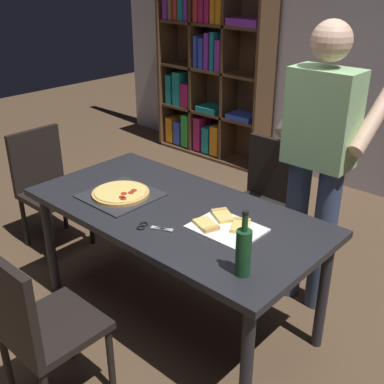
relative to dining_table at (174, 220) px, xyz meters
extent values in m
plane|color=brown|center=(0.00, 0.00, -0.68)|extent=(12.00, 12.00, 0.00)
cube|color=#BCB7C6|center=(0.00, 2.60, 0.72)|extent=(6.40, 0.10, 2.80)
cube|color=#232328|center=(0.00, 0.00, 0.05)|extent=(1.74, 0.87, 0.04)
cylinder|color=#232328|center=(-0.79, -0.36, -0.32)|extent=(0.06, 0.06, 0.71)
cylinder|color=#232328|center=(0.79, -0.36, -0.32)|extent=(0.06, 0.06, 0.71)
cylinder|color=#232328|center=(-0.79, 0.36, -0.32)|extent=(0.06, 0.06, 0.71)
cylinder|color=#232328|center=(0.79, 0.36, -0.32)|extent=(0.06, 0.06, 0.71)
cube|color=black|center=(0.00, -0.84, -0.25)|extent=(0.42, 0.42, 0.04)
cube|color=black|center=(0.00, -1.03, 0.00)|extent=(0.42, 0.04, 0.45)
cylinder|color=black|center=(0.18, -0.66, -0.47)|extent=(0.04, 0.04, 0.41)
cylinder|color=black|center=(-0.18, -0.66, -0.47)|extent=(0.04, 0.04, 0.41)
cylinder|color=black|center=(-0.18, -1.02, -0.47)|extent=(0.04, 0.04, 0.41)
cube|color=black|center=(0.00, 0.84, -0.25)|extent=(0.42, 0.42, 0.04)
cube|color=black|center=(0.00, 1.03, 0.00)|extent=(0.42, 0.04, 0.45)
cylinder|color=black|center=(-0.18, 0.66, -0.47)|extent=(0.04, 0.04, 0.41)
cylinder|color=black|center=(0.18, 0.66, -0.47)|extent=(0.04, 0.04, 0.41)
cylinder|color=black|center=(-0.18, 1.02, -0.47)|extent=(0.04, 0.04, 0.41)
cylinder|color=black|center=(0.18, 1.02, -0.47)|extent=(0.04, 0.04, 0.41)
cube|color=black|center=(-1.27, 0.00, -0.25)|extent=(0.42, 0.42, 0.04)
cube|color=black|center=(-1.46, 0.00, 0.00)|extent=(0.04, 0.42, 0.45)
cylinder|color=black|center=(-1.09, -0.18, -0.47)|extent=(0.04, 0.04, 0.41)
cylinder|color=black|center=(-1.09, 0.18, -0.47)|extent=(0.04, 0.04, 0.41)
cylinder|color=black|center=(-1.45, -0.18, -0.47)|extent=(0.04, 0.04, 0.41)
cylinder|color=black|center=(-1.45, 0.18, -0.47)|extent=(0.04, 0.04, 0.41)
cube|color=#513823|center=(-2.36, 2.35, 0.30)|extent=(0.03, 0.35, 1.95)
cube|color=#513823|center=(-0.99, 2.35, 0.30)|extent=(0.03, 0.35, 1.95)
cube|color=#513823|center=(-1.67, 2.35, -0.66)|extent=(1.40, 0.35, 0.03)
cube|color=#513823|center=(-1.67, 2.51, 0.30)|extent=(1.40, 0.03, 1.95)
cube|color=#513823|center=(-1.67, 2.35, -0.17)|extent=(1.34, 0.29, 0.03)
cube|color=#513823|center=(-1.67, 2.35, 0.30)|extent=(1.34, 0.29, 0.03)
cube|color=#513823|center=(-1.67, 2.35, 0.77)|extent=(1.34, 0.29, 0.03)
cube|color=#513823|center=(-1.90, 2.35, 0.30)|extent=(0.03, 0.29, 1.89)
cube|color=#513823|center=(-1.45, 2.35, 0.30)|extent=(0.03, 0.29, 1.89)
cube|color=orange|center=(-2.25, 2.33, -0.48)|extent=(0.10, 0.22, 0.30)
cube|color=blue|center=(-2.12, 2.33, -0.49)|extent=(0.09, 0.22, 0.28)
cube|color=green|center=(-1.99, 2.33, -0.44)|extent=(0.11, 0.22, 0.38)
cube|color=#B21E66|center=(-1.80, 2.33, -0.44)|extent=(0.09, 0.22, 0.38)
cube|color=teal|center=(-1.67, 2.33, -0.48)|extent=(0.10, 0.22, 0.30)
cube|color=orange|center=(-1.55, 2.33, -0.46)|extent=(0.11, 0.22, 0.34)
cube|color=teal|center=(-2.25, 2.33, 0.01)|extent=(0.08, 0.22, 0.34)
cube|color=teal|center=(-2.12, 2.33, 0.03)|extent=(0.11, 0.22, 0.39)
cube|color=#B21E66|center=(-1.99, 2.33, -0.02)|extent=(0.11, 0.22, 0.27)
cube|color=teal|center=(-1.67, 2.33, -0.13)|extent=(0.27, 0.25, 0.06)
cube|color=blue|center=(-1.23, 2.33, -0.13)|extent=(0.30, 0.25, 0.06)
cube|color=blue|center=(-1.83, 2.33, 0.48)|extent=(0.05, 0.22, 0.34)
cube|color=blue|center=(-1.75, 2.33, 0.48)|extent=(0.06, 0.22, 0.32)
cube|color=purple|center=(-1.67, 2.33, 0.50)|extent=(0.06, 0.22, 0.38)
cube|color=teal|center=(-1.60, 2.33, 0.51)|extent=(0.05, 0.22, 0.39)
cube|color=purple|center=(-1.52, 2.33, 0.48)|extent=(0.07, 0.22, 0.32)
cube|color=purple|center=(-2.28, 2.33, 0.94)|extent=(0.07, 0.22, 0.31)
cube|color=olive|center=(-2.20, 2.33, 0.92)|extent=(0.05, 0.22, 0.27)
cube|color=red|center=(-2.12, 2.33, 0.97)|extent=(0.05, 0.22, 0.37)
cube|color=teal|center=(-2.04, 2.33, 0.97)|extent=(0.07, 0.22, 0.37)
cube|color=purple|center=(-1.97, 2.33, 0.98)|extent=(0.05, 0.22, 0.38)
cube|color=red|center=(-1.83, 2.33, 0.93)|extent=(0.06, 0.22, 0.29)
cube|color=#B21E66|center=(-1.75, 2.33, 0.92)|extent=(0.06, 0.22, 0.27)
cube|color=#B21E66|center=(-1.67, 2.33, 0.97)|extent=(0.06, 0.22, 0.36)
cube|color=orange|center=(-1.60, 2.33, 0.93)|extent=(0.06, 0.22, 0.28)
cube|color=orange|center=(-1.52, 2.33, 0.96)|extent=(0.07, 0.22, 0.35)
cube|color=purple|center=(-1.23, 2.33, 0.82)|extent=(0.38, 0.25, 0.07)
cylinder|color=#38476B|center=(0.60, 0.69, -0.20)|extent=(0.14, 0.14, 0.95)
cylinder|color=#38476B|center=(0.40, 0.69, -0.20)|extent=(0.14, 0.14, 0.95)
cube|color=#99CC8C|center=(0.50, 0.69, 0.55)|extent=(0.38, 0.22, 0.55)
sphere|color=#E0B293|center=(0.50, 0.69, 0.96)|extent=(0.22, 0.22, 0.22)
cylinder|color=#E0B293|center=(0.73, 0.87, 0.58)|extent=(0.09, 0.50, 0.39)
cylinder|color=#E0B293|center=(0.27, 0.87, 0.58)|extent=(0.09, 0.50, 0.39)
cube|color=#2D2D33|center=(-0.35, -0.10, 0.08)|extent=(0.40, 0.40, 0.01)
cylinder|color=tan|center=(-0.35, -0.10, 0.09)|extent=(0.34, 0.34, 0.02)
cylinder|color=#EACC6B|center=(-0.35, -0.10, 0.11)|extent=(0.31, 0.31, 0.01)
cylinder|color=#B22819|center=(-0.27, -0.15, 0.11)|extent=(0.04, 0.04, 0.00)
cylinder|color=#B22819|center=(-0.30, -0.11, 0.11)|extent=(0.04, 0.04, 0.00)
cylinder|color=#B22819|center=(-0.29, -0.04, 0.11)|extent=(0.04, 0.04, 0.00)
cylinder|color=#B22819|center=(-0.28, -0.07, 0.11)|extent=(0.04, 0.04, 0.00)
cylinder|color=#B22819|center=(-0.25, -0.16, 0.11)|extent=(0.04, 0.04, 0.00)
cube|color=white|center=(0.37, 0.01, 0.08)|extent=(0.36, 0.28, 0.01)
cube|color=#EACC6B|center=(0.28, 0.09, 0.09)|extent=(0.17, 0.15, 0.02)
cube|color=tan|center=(0.23, 0.12, 0.10)|extent=(0.07, 0.09, 0.02)
cube|color=#EACC6B|center=(0.42, 0.06, 0.09)|extent=(0.15, 0.17, 0.02)
cube|color=tan|center=(0.39, 0.11, 0.10)|extent=(0.09, 0.06, 0.02)
cube|color=#EACC6B|center=(0.28, -0.05, 0.09)|extent=(0.16, 0.13, 0.02)
cube|color=tan|center=(0.33, -0.07, 0.10)|extent=(0.05, 0.09, 0.02)
cylinder|color=#194723|center=(0.67, -0.26, 0.18)|extent=(0.07, 0.07, 0.22)
cylinder|color=#194723|center=(0.67, -0.26, 0.33)|extent=(0.03, 0.03, 0.08)
cylinder|color=black|center=(0.67, -0.26, 0.38)|extent=(0.03, 0.03, 0.02)
cube|color=silver|center=(0.12, -0.22, 0.08)|extent=(0.11, 0.07, 0.01)
cube|color=silver|center=(0.12, -0.22, 0.08)|extent=(0.12, 0.05, 0.01)
torus|color=black|center=(0.01, -0.25, 0.08)|extent=(0.06, 0.06, 0.01)
torus|color=black|center=(0.03, -0.28, 0.08)|extent=(0.06, 0.06, 0.01)
camera|label=1|loc=(1.69, -1.72, 1.31)|focal=44.80mm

